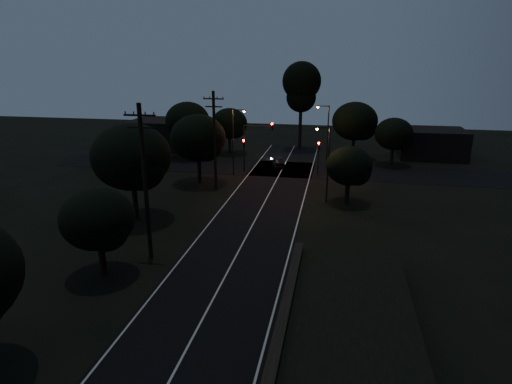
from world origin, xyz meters
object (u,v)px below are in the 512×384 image
(utility_pole_mid, at_px, (145,181))
(car, at_px, (278,162))
(tall_pine, at_px, (301,87))
(streetlight_c, at_px, (326,159))
(streetlight_a, at_px, (234,137))
(streetlight_b, at_px, (326,132))
(utility_pole_far, at_px, (215,139))
(signal_left, at_px, (244,149))
(signal_mast, at_px, (257,138))
(signal_right, at_px, (318,152))

(utility_pole_mid, distance_m, car, 29.07)
(tall_pine, bearing_deg, streetlight_c, -79.07)
(tall_pine, height_order, streetlight_a, tall_pine)
(streetlight_b, bearing_deg, tall_pine, 111.38)
(tall_pine, xyz_separation_m, car, (-1.78, -11.86, -8.88))
(tall_pine, bearing_deg, utility_pole_far, -106.93)
(utility_pole_far, distance_m, signal_left, 8.53)
(signal_mast, xyz_separation_m, streetlight_c, (8.74, -9.99, 0.01))
(utility_pole_far, bearing_deg, signal_right, 37.00)
(utility_pole_mid, bearing_deg, signal_mast, 82.96)
(streetlight_c, bearing_deg, signal_mast, 131.19)
(utility_pole_mid, distance_m, streetlight_a, 23.04)
(tall_pine, distance_m, streetlight_a, 18.78)
(signal_mast, bearing_deg, utility_pole_far, -111.11)
(signal_left, bearing_deg, car, 39.56)
(signal_left, relative_size, signal_right, 1.00)
(streetlight_b, distance_m, streetlight_c, 14.01)
(utility_pole_mid, height_order, utility_pole_far, utility_pole_mid)
(tall_pine, xyz_separation_m, streetlight_b, (4.31, -11.00, -4.89))
(signal_left, xyz_separation_m, streetlight_a, (-0.71, -1.99, 1.80))
(streetlight_a, relative_size, car, 2.11)
(utility_pole_mid, distance_m, signal_mast, 25.22)
(utility_pole_far, distance_m, streetlight_a, 6.10)
(streetlight_a, bearing_deg, signal_mast, 39.77)
(utility_pole_mid, bearing_deg, streetlight_b, 68.70)
(utility_pole_far, distance_m, tall_pine, 24.38)
(signal_left, relative_size, car, 1.08)
(tall_pine, distance_m, streetlight_b, 12.78)
(utility_pole_mid, height_order, streetlight_a, utility_pole_mid)
(signal_mast, relative_size, streetlight_a, 0.78)
(tall_pine, bearing_deg, streetlight_b, -68.62)
(streetlight_c, xyz_separation_m, car, (-6.61, 13.14, -3.71))
(signal_mast, xyz_separation_m, car, (2.13, 3.15, -3.69))
(signal_left, relative_size, streetlight_b, 0.51)
(streetlight_a, height_order, streetlight_c, streetlight_a)
(signal_right, bearing_deg, streetlight_b, 80.00)
(signal_left, distance_m, signal_mast, 2.26)
(signal_right, height_order, signal_mast, signal_mast)
(streetlight_b, relative_size, streetlight_c, 1.07)
(signal_left, distance_m, streetlight_c, 14.52)
(utility_pole_mid, xyz_separation_m, utility_pole_far, (0.00, 17.00, -0.25))
(utility_pole_mid, height_order, streetlight_b, utility_pole_mid)
(utility_pole_far, height_order, signal_mast, utility_pole_far)
(streetlight_a, bearing_deg, utility_pole_mid, -91.73)
(tall_pine, height_order, signal_mast, tall_pine)
(signal_mast, relative_size, streetlight_b, 0.78)
(signal_mast, distance_m, streetlight_a, 3.13)
(signal_right, bearing_deg, car, 149.63)
(streetlight_a, height_order, streetlight_b, same)
(signal_left, relative_size, streetlight_c, 0.55)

